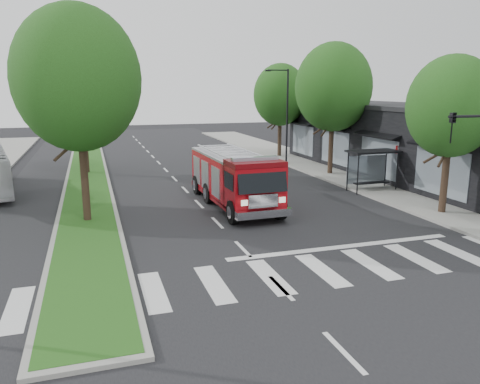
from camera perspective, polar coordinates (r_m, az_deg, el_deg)
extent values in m
plane|color=black|center=(19.12, 0.36, -6.98)|extent=(140.00, 140.00, 0.00)
cube|color=gray|center=(33.22, 15.68, 1.07)|extent=(5.00, 80.00, 0.15)
cube|color=gray|center=(35.69, -18.10, 1.67)|extent=(3.00, 50.00, 0.14)
cube|color=#174614|center=(35.68, -18.11, 1.79)|extent=(2.60, 49.50, 0.02)
cube|color=black|center=(35.53, 22.01, 5.30)|extent=(8.00, 30.00, 5.00)
cylinder|color=black|center=(29.42, 14.17, 2.06)|extent=(0.08, 0.08, 2.50)
cylinder|color=black|center=(30.98, 18.58, 2.29)|extent=(0.08, 0.08, 2.50)
cylinder|color=black|center=(30.43, 12.99, 2.45)|extent=(0.08, 0.08, 2.50)
cylinder|color=black|center=(31.94, 17.32, 2.67)|extent=(0.08, 0.08, 2.50)
cube|color=black|center=(30.48, 15.95, 4.78)|extent=(3.20, 1.60, 0.12)
cube|color=#8C99A5|center=(31.23, 15.11, 2.68)|extent=(2.80, 0.04, 1.80)
cube|color=black|center=(30.79, 15.73, 1.09)|extent=(2.40, 0.40, 0.08)
cylinder|color=black|center=(26.06, 23.68, 1.47)|extent=(0.36, 0.36, 3.74)
ellipsoid|color=#1A340E|center=(25.68, 24.39, 9.49)|extent=(4.40, 4.40, 5.06)
cylinder|color=black|center=(35.77, 11.02, 5.53)|extent=(0.36, 0.36, 4.40)
ellipsoid|color=#1A340E|center=(35.53, 11.31, 12.43)|extent=(5.60, 5.60, 6.44)
cylinder|color=black|center=(44.77, 4.84, 6.77)|extent=(0.36, 0.36, 3.96)
ellipsoid|color=#1A340E|center=(44.55, 4.94, 11.73)|extent=(5.00, 5.00, 5.75)
cylinder|color=black|center=(23.49, -18.44, 1.87)|extent=(0.36, 0.36, 4.62)
ellipsoid|color=#1A340E|center=(23.14, -19.22, 12.93)|extent=(5.80, 5.80, 6.67)
cylinder|color=black|center=(37.37, -18.32, 5.42)|extent=(0.36, 0.36, 4.40)
ellipsoid|color=#1A340E|center=(37.14, -18.78, 12.01)|extent=(5.60, 5.60, 6.44)
imported|color=black|center=(18.42, 24.46, 7.12)|extent=(0.18, 0.22, 1.10)
cylinder|color=black|center=(40.55, 5.76, 9.04)|extent=(0.16, 0.16, 8.00)
cylinder|color=black|center=(40.16, 4.67, 14.59)|extent=(1.80, 0.10, 0.10)
cube|color=black|center=(39.83, 3.43, 14.56)|extent=(0.45, 0.20, 0.12)
cube|color=#5D0509|center=(26.12, -0.79, -0.45)|extent=(2.88, 8.96, 0.26)
cube|color=maroon|center=(26.69, -1.37, 2.26)|extent=(2.82, 6.84, 2.12)
cube|color=maroon|center=(22.87, 1.81, 0.53)|extent=(2.70, 1.97, 2.22)
cube|color=#B2B2B7|center=(26.52, -1.38, 4.62)|extent=(2.82, 6.84, 0.13)
cylinder|color=#B2B2B7|center=(26.21, -3.38, 4.98)|extent=(0.27, 6.35, 0.11)
cylinder|color=#B2B2B7|center=(26.79, 0.56, 5.16)|extent=(0.27, 6.35, 0.11)
cube|color=silver|center=(22.00, 2.93, -2.65)|extent=(2.76, 0.44, 0.37)
cube|color=#8C99A5|center=(22.62, 1.83, 4.08)|extent=(2.34, 0.43, 0.19)
cylinder|color=black|center=(22.42, -0.83, -2.49)|extent=(0.40, 1.17, 1.16)
cylinder|color=black|center=(23.28, 4.87, -1.97)|extent=(0.40, 1.17, 1.16)
cylinder|color=black|center=(26.56, -3.86, -0.15)|extent=(0.40, 1.17, 1.16)
cylinder|color=black|center=(27.29, 1.07, 0.22)|extent=(0.40, 1.17, 1.16)
cylinder|color=black|center=(28.96, -5.20, 0.88)|extent=(0.40, 1.17, 1.16)
cylinder|color=black|center=(29.63, -0.63, 1.20)|extent=(0.40, 1.17, 1.16)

